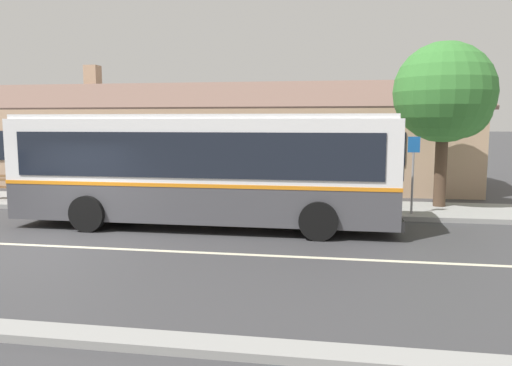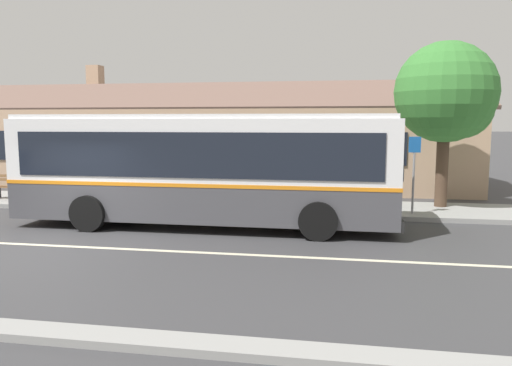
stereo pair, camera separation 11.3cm
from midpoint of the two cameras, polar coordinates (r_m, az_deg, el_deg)
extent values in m
plane|color=#38383A|center=(13.11, -22.21, -6.71)|extent=(300.00, 300.00, 0.00)
cube|color=gray|center=(18.36, -12.38, -2.28)|extent=(60.00, 3.00, 0.15)
cube|color=beige|center=(13.11, -22.22, -6.69)|extent=(60.00, 0.16, 0.01)
cube|color=tan|center=(25.15, -5.40, 4.19)|extent=(23.97, 8.33, 3.52)
cube|color=brown|center=(23.14, -6.81, 9.93)|extent=(24.57, 4.21, 1.48)
cube|color=brown|center=(27.16, -4.32, 9.53)|extent=(24.57, 4.21, 1.48)
cube|color=tan|center=(28.39, -18.27, 11.44)|extent=(0.70, 0.70, 1.20)
cube|color=black|center=(24.99, -27.01, 3.84)|extent=(1.10, 0.06, 1.30)
cube|color=black|center=(21.12, -8.33, 4.09)|extent=(1.10, 0.06, 1.30)
cube|color=black|center=(20.20, 15.02, 3.79)|extent=(1.10, 0.06, 1.30)
cube|color=#4C3323|center=(20.38, 1.39, 1.56)|extent=(1.00, 0.06, 2.10)
cube|color=#47474C|center=(14.41, -6.18, -1.86)|extent=(10.72, 2.53, 1.00)
cube|color=orange|center=(14.33, -6.21, 0.32)|extent=(10.74, 2.55, 0.10)
cube|color=white|center=(14.26, -6.26, 3.90)|extent=(10.72, 2.53, 1.69)
cube|color=white|center=(14.24, -6.31, 7.55)|extent=(10.50, 2.41, 0.12)
cube|color=black|center=(15.48, -5.00, 3.79)|extent=(9.85, 0.06, 1.19)
cube|color=black|center=(13.05, -7.74, 3.15)|extent=(9.85, 0.06, 1.19)
cube|color=black|center=(13.83, 15.78, 3.17)|extent=(0.05, 2.20, 1.19)
cube|color=black|center=(13.80, 15.89, 6.51)|extent=(0.05, 1.75, 0.24)
cube|color=black|center=(14.05, 15.62, -3.88)|extent=(0.09, 2.50, 0.28)
cube|color=#197233|center=(16.00, -9.59, -1.03)|extent=(3.00, 0.04, 0.70)
cube|color=black|center=(15.06, 10.63, 1.21)|extent=(0.90, 0.03, 2.45)
cylinder|color=black|center=(15.18, 7.31, -2.48)|extent=(1.00, 0.28, 1.00)
cylinder|color=black|center=(12.72, 6.90, -4.33)|extent=(1.00, 0.28, 1.00)
cylinder|color=black|center=(16.61, -14.85, -1.84)|extent=(1.00, 0.28, 1.00)
cylinder|color=black|center=(14.40, -18.91, -3.33)|extent=(1.00, 0.28, 1.00)
cube|color=brown|center=(20.63, -26.34, -0.36)|extent=(1.53, 0.10, 0.04)
cube|color=brown|center=(20.52, -26.57, -0.41)|extent=(1.53, 0.10, 0.04)
cube|color=brown|center=(20.40, -26.81, -0.47)|extent=(1.53, 0.10, 0.04)
cube|color=brown|center=(20.27, -27.07, 0.33)|extent=(1.53, 0.04, 0.10)
cube|color=brown|center=(20.26, -27.09, 0.72)|extent=(1.53, 0.04, 0.10)
cube|color=black|center=(20.19, -25.13, -1.09)|extent=(0.08, 0.43, 0.45)
cube|color=brown|center=(18.79, -16.57, -0.58)|extent=(1.76, 0.10, 0.04)
cube|color=brown|center=(18.66, -16.76, -0.64)|extent=(1.76, 0.10, 0.04)
cube|color=brown|center=(18.53, -16.96, -0.70)|extent=(1.76, 0.10, 0.04)
cube|color=brown|center=(18.38, -17.16, 0.18)|extent=(1.76, 0.04, 0.10)
cube|color=brown|center=(18.37, -17.18, 0.61)|extent=(1.76, 0.04, 0.10)
cube|color=black|center=(18.39, -14.76, -1.39)|extent=(0.08, 0.43, 0.45)
cube|color=black|center=(19.01, -18.64, -1.26)|extent=(0.08, 0.43, 0.45)
cylinder|color=#4C3828|center=(17.84, 20.18, 1.60)|extent=(0.40, 0.40, 2.88)
sphere|color=#387A33|center=(17.80, 20.53, 9.68)|extent=(3.31, 3.31, 3.31)
sphere|color=#387A33|center=(18.12, 22.16, 7.98)|extent=(2.06, 2.06, 2.06)
cylinder|color=gray|center=(16.04, 17.28, 0.83)|extent=(0.07, 0.07, 2.40)
cube|color=#1959A5|center=(15.95, 17.41, 4.22)|extent=(0.36, 0.03, 0.48)
camera|label=1|loc=(0.06, -90.24, -0.03)|focal=35.00mm
camera|label=2|loc=(0.06, 89.76, 0.03)|focal=35.00mm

